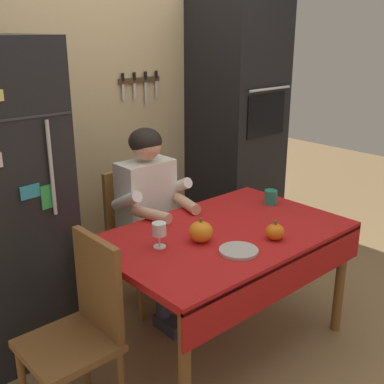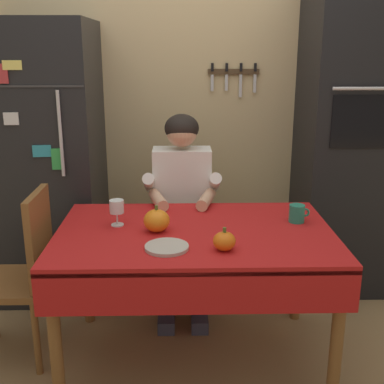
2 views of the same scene
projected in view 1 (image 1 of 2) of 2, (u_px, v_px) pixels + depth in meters
The scene contains 12 objects.
ground_plane at pixel (233, 349), 2.90m from camera, with size 10.00×10.00×0.00m, color #93754C.
back_wall_assembly at pixel (106, 106), 3.46m from camera, with size 3.70×0.13×2.60m.
wall_oven at pixel (236, 129), 3.92m from camera, with size 0.60×0.64×2.10m.
dining_table at pixel (227, 246), 2.74m from camera, with size 1.40×0.90×0.74m.
chair_behind_person at pixel (137, 231), 3.30m from camera, with size 0.40×0.40×0.93m.
seated_person at pixel (153, 207), 3.10m from camera, with size 0.47×0.55×1.25m.
chair_left_side at pixel (82, 325), 2.26m from camera, with size 0.40×0.40×0.93m.
coffee_mug at pixel (271, 197), 3.14m from camera, with size 0.11×0.08×0.09m.
wine_glass at pixel (159, 230), 2.50m from camera, with size 0.07×0.07×0.14m.
pumpkin_large at pixel (201, 232), 2.58m from camera, with size 0.13×0.13×0.14m.
pumpkin_medium at pixel (275, 232), 2.61m from camera, with size 0.10×0.10×0.11m.
serving_tray at pixel (239, 251), 2.47m from camera, with size 0.20×0.20×0.02m, color #B7B2A8.
Camera 1 is at (-1.81, -1.64, 1.83)m, focal length 45.13 mm.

